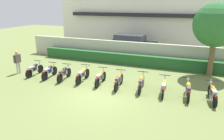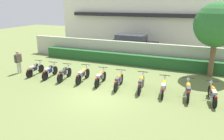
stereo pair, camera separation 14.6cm
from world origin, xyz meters
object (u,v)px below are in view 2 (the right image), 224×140
Objects in this scene: parked_car at (132,45)px; inspector_person at (18,60)px; motorcycle_in_row_9 at (213,94)px; motorcycle_in_row_4 at (100,77)px; motorcycle_in_row_0 at (35,69)px; motorcycle_in_row_6 at (141,83)px; motorcycle_in_row_5 at (119,80)px; motorcycle_in_row_8 at (188,90)px; motorcycle_in_row_1 at (50,71)px; tree_near_inspector at (217,25)px; motorcycle_in_row_7 at (164,87)px; motorcycle_in_row_2 at (64,73)px; motorcycle_in_row_3 at (83,74)px.

parked_car is 10.16m from inspector_person.
inspector_person reaches higher than motorcycle_in_row_9.
parked_car is 2.44× the size of motorcycle_in_row_4.
motorcycle_in_row_6 is at bearing -92.47° from motorcycle_in_row_0.
motorcycle_in_row_0 is at bearing 83.06° from motorcycle_in_row_5.
motorcycle_in_row_6 reaches higher than motorcycle_in_row_8.
motorcycle_in_row_5 reaches higher than motorcycle_in_row_0.
motorcycle_in_row_0 is 1.24m from motorcycle_in_row_1.
motorcycle_in_row_5 is at bearing 87.90° from motorcycle_in_row_6.
tree_near_inspector is 2.54× the size of motorcycle_in_row_8.
parked_car reaches higher than motorcycle_in_row_7.
motorcycle_in_row_2 is at bearing 84.41° from motorcycle_in_row_8.
motorcycle_in_row_2 reaches higher than motorcycle_in_row_0.
motorcycle_in_row_4 is at bearing 80.16° from motorcycle_in_row_9.
inspector_person is at bearing 83.76° from motorcycle_in_row_5.
motorcycle_in_row_4 is (-6.14, -4.16, -2.94)m from tree_near_inspector.
motorcycle_in_row_8 is (6.23, -0.13, -0.00)m from motorcycle_in_row_3.
motorcycle_in_row_1 is at bearing 1.29° from inspector_person.
motorcycle_in_row_2 is at bearing 84.76° from motorcycle_in_row_6.
inspector_person is at bearing 85.47° from motorcycle_in_row_1.
motorcycle_in_row_7 is at bearing -95.67° from motorcycle_in_row_5.
motorcycle_in_row_8 reaches higher than motorcycle_in_row_4.
motorcycle_in_row_1 is at bearing 82.03° from motorcycle_in_row_2.
motorcycle_in_row_2 is at bearing 92.87° from motorcycle_in_row_3.
tree_near_inspector is at bearing -47.47° from motorcycle_in_row_6.
motorcycle_in_row_9 reaches higher than motorcycle_in_row_4.
motorcycle_in_row_0 is 8.62m from motorcycle_in_row_7.
inspector_person reaches higher than motorcycle_in_row_2.
inspector_person is (-3.70, -0.04, 0.49)m from motorcycle_in_row_2.
motorcycle_in_row_6 is at bearing 79.75° from motorcycle_in_row_9.
parked_car is 2.34× the size of motorcycle_in_row_5.
motorcycle_in_row_3 is (-0.64, -8.28, -0.48)m from parked_car.
parked_car is 10.11m from motorcycle_in_row_8.
motorcycle_in_row_3 is at bearing 82.57° from motorcycle_in_row_6.
motorcycle_in_row_1 is at bearing 84.34° from motorcycle_in_row_6.
inspector_person is (-12.34, -0.05, 0.49)m from motorcycle_in_row_9.
motorcycle_in_row_7 is at bearing -96.34° from motorcycle_in_row_3.
inspector_person reaches higher than motorcycle_in_row_6.
parked_car is at bearing 56.69° from inspector_person.
motorcycle_in_row_4 is at bearing -145.91° from tree_near_inspector.
motorcycle_in_row_3 is 1.23m from motorcycle_in_row_4.
motorcycle_in_row_4 reaches higher than motorcycle_in_row_7.
motorcycle_in_row_5 is at bearing -95.86° from motorcycle_in_row_1.
motorcycle_in_row_4 is 0.96× the size of motorcycle_in_row_5.
motorcycle_in_row_6 is at bearing -130.88° from tree_near_inspector.
motorcycle_in_row_9 is at bearing -96.66° from motorcycle_in_row_5.
inspector_person is at bearing 85.18° from motorcycle_in_row_7.
motorcycle_in_row_2 is at bearing 81.47° from motorcycle_in_row_9.
motorcycle_in_row_0 is (-11.00, -4.26, -2.94)m from tree_near_inspector.
parked_car is 2.33× the size of motorcycle_in_row_6.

